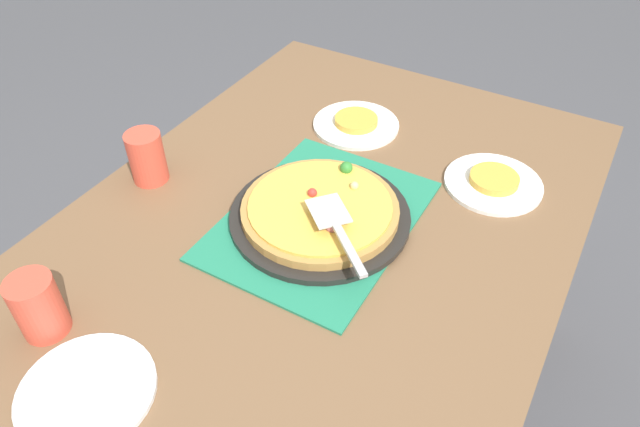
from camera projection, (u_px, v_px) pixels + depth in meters
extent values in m
plane|color=#4C4C51|center=(320.00, 407.00, 1.74)|extent=(8.00, 8.00, 0.00)
cube|color=brown|center=(320.00, 226.00, 1.25)|extent=(1.40, 1.00, 0.03)
cube|color=brown|center=(554.00, 241.00, 1.75)|extent=(0.07, 0.07, 0.72)
cube|color=brown|center=(302.00, 155.00, 2.08)|extent=(0.07, 0.07, 0.72)
cube|color=#237F5B|center=(320.00, 220.00, 1.24)|extent=(0.48, 0.36, 0.01)
cylinder|color=black|center=(320.00, 216.00, 1.23)|extent=(0.38, 0.38, 0.01)
cylinder|color=#B78442|center=(320.00, 210.00, 1.22)|extent=(0.33, 0.33, 0.02)
cylinder|color=#EAB747|center=(320.00, 205.00, 1.21)|extent=(0.30, 0.30, 0.01)
sphere|color=#B76675|center=(332.00, 226.00, 1.15)|extent=(0.03, 0.03, 0.03)
sphere|color=#E5CC7F|center=(354.00, 186.00, 1.25)|extent=(0.02, 0.02, 0.02)
sphere|color=red|center=(312.00, 193.00, 1.23)|extent=(0.02, 0.02, 0.02)
sphere|color=#338433|center=(346.00, 168.00, 1.29)|extent=(0.03, 0.03, 0.03)
sphere|color=#338433|center=(327.00, 208.00, 1.20)|extent=(0.02, 0.02, 0.02)
sphere|color=#B76675|center=(335.00, 208.00, 1.19)|extent=(0.03, 0.03, 0.03)
sphere|color=red|center=(320.00, 212.00, 1.18)|extent=(0.02, 0.02, 0.02)
cylinder|color=white|center=(493.00, 183.00, 1.33)|extent=(0.22, 0.22, 0.01)
cylinder|color=white|center=(356.00, 125.00, 1.51)|extent=(0.22, 0.22, 0.01)
cylinder|color=white|center=(87.00, 391.00, 0.93)|extent=(0.22, 0.22, 0.01)
cylinder|color=gold|center=(494.00, 179.00, 1.32)|extent=(0.11, 0.11, 0.02)
cylinder|color=gold|center=(356.00, 120.00, 1.50)|extent=(0.11, 0.11, 0.02)
cylinder|color=#E04C38|center=(147.00, 157.00, 1.31)|extent=(0.08, 0.08, 0.12)
cylinder|color=#E04C38|center=(38.00, 306.00, 0.99)|extent=(0.08, 0.08, 0.12)
cube|color=silver|center=(328.00, 211.00, 1.16)|extent=(0.11, 0.11, 0.00)
cube|color=#B2B2B7|center=(349.00, 250.00, 1.08)|extent=(0.10, 0.12, 0.01)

